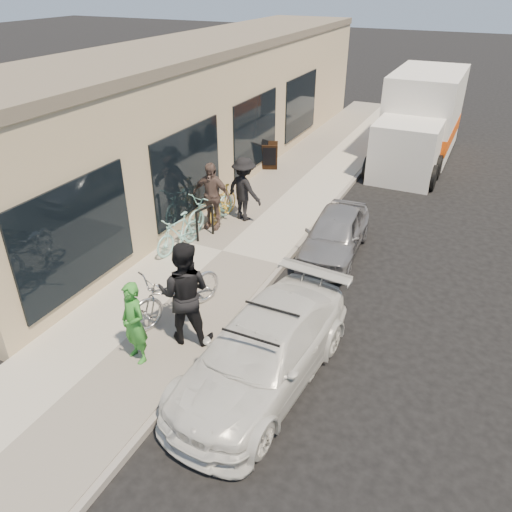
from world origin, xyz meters
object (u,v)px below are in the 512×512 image
(woman_rider, at_px, (134,323))
(cruiser_bike_a, at_px, (179,233))
(tandem_bike, at_px, (177,292))
(bystander_a, at_px, (244,189))
(cruiser_bike_b, at_px, (211,207))
(sedan_white, at_px, (263,352))
(sedan_silver, at_px, (335,233))
(man_standing, at_px, (184,293))
(sandwich_board, at_px, (269,156))
(bike_rack, at_px, (205,220))
(bystander_b, at_px, (211,196))
(moving_truck, at_px, (420,122))
(cruiser_bike_c, at_px, (223,203))

(woman_rider, relative_size, cruiser_bike_a, 1.02)
(tandem_bike, height_order, bystander_a, bystander_a)
(woman_rider, xyz_separation_m, cruiser_bike_b, (-1.51, 5.20, -0.28))
(sedan_white, bearing_deg, sedan_silver, 98.22)
(cruiser_bike_a, xyz_separation_m, cruiser_bike_b, (-0.00, 1.57, 0.03))
(man_standing, distance_m, bystander_a, 5.18)
(sandwich_board, xyz_separation_m, tandem_bike, (1.80, -8.38, 0.08))
(cruiser_bike_b, bearing_deg, bike_rack, -62.52)
(bike_rack, xyz_separation_m, sedan_silver, (3.11, 0.87, -0.10))
(sandwich_board, bearing_deg, bystander_b, -106.79)
(bike_rack, height_order, woman_rider, woman_rider)
(sandwich_board, distance_m, moving_truck, 5.69)
(bystander_b, bearing_deg, cruiser_bike_c, 86.36)
(sandwich_board, bearing_deg, cruiser_bike_b, -108.04)
(sedan_silver, xyz_separation_m, cruiser_bike_a, (-3.36, -1.68, 0.06))
(cruiser_bike_a, bearing_deg, sedan_white, -30.61)
(man_standing, bearing_deg, bike_rack, -81.82)
(bike_rack, height_order, tandem_bike, tandem_bike)
(cruiser_bike_c, bearing_deg, man_standing, -70.01)
(man_standing, xyz_separation_m, cruiser_bike_c, (-1.87, 4.79, -0.54))
(sedan_silver, distance_m, cruiser_bike_b, 3.37)
(sedan_white, bearing_deg, sandwich_board, 118.53)
(man_standing, height_order, cruiser_bike_b, man_standing)
(cruiser_bike_c, distance_m, bystander_a, 0.71)
(moving_truck, height_order, man_standing, moving_truck)
(sandwich_board, xyz_separation_m, cruiser_bike_c, (0.46, -4.09, -0.01))
(cruiser_bike_c, bearing_deg, moving_truck, 63.11)
(sedan_white, relative_size, cruiser_bike_b, 2.37)
(woman_rider, relative_size, cruiser_bike_b, 0.83)
(sandwich_board, height_order, sedan_white, sedan_white)
(moving_truck, distance_m, cruiser_bike_b, 9.19)
(bystander_a, bearing_deg, cruiser_bike_c, 39.35)
(man_standing, bearing_deg, cruiser_bike_c, -86.26)
(woman_rider, height_order, bystander_b, bystander_b)
(cruiser_bike_a, bearing_deg, sandwich_board, 102.71)
(woman_rider, bearing_deg, bystander_b, 123.63)
(moving_truck, xyz_separation_m, woman_rider, (-2.35, -13.50, -0.42))
(sedan_silver, height_order, bystander_a, bystander_a)
(sandwich_board, relative_size, cruiser_bike_a, 0.60)
(moving_truck, distance_m, bystander_a, 8.30)
(man_standing, bearing_deg, cruiser_bike_a, -72.08)
(bystander_a, bearing_deg, bike_rack, 92.44)
(bike_rack, relative_size, cruiser_bike_c, 0.56)
(sandwich_board, bearing_deg, sedan_white, -88.93)
(man_standing, bearing_deg, moving_truck, -116.06)
(cruiser_bike_a, bearing_deg, cruiser_bike_b, 99.61)
(bike_rack, relative_size, sandwich_board, 0.92)
(man_standing, xyz_separation_m, bystander_b, (-1.87, 4.19, -0.10))
(cruiser_bike_c, bearing_deg, tandem_bike, -73.98)
(cruiser_bike_a, xyz_separation_m, cruiser_bike_c, (0.11, 2.02, -0.00))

